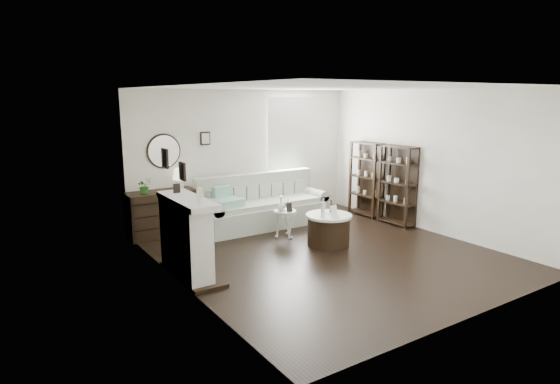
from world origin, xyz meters
TOP-DOWN VIEW (x-y plane):
  - room at (0.73, 2.70)m, footprint 5.50×5.50m
  - fireplace at (-2.32, 0.30)m, footprint 0.50×1.40m
  - shelf_unit_far at (2.33, 1.55)m, footprint 0.30×0.80m
  - shelf_unit_near at (2.33, 0.65)m, footprint 0.30×0.80m
  - sofa at (0.02, 2.08)m, footprint 2.64×0.91m
  - quilt at (-0.85, 1.95)m, footprint 0.61×0.53m
  - suitcase at (1.20, 1.79)m, footprint 0.63×0.23m
  - dresser at (-1.93, 2.47)m, footprint 1.27×0.54m
  - table_lamp at (-1.56, 2.47)m, footprint 0.28×0.28m
  - potted_plant at (-2.25, 2.42)m, footprint 0.31×0.29m
  - drum_table at (0.30, 0.31)m, footprint 0.80×0.80m
  - pedestal_table at (-0.08, 1.12)m, footprint 0.42×0.42m
  - eiffel_drum at (0.39, 0.37)m, footprint 0.14×0.14m
  - bottle_drum at (0.10, 0.23)m, footprint 0.07×0.07m
  - card_frame_drum at (0.24, 0.11)m, footprint 0.17×0.09m
  - eiffel_ped at (0.01, 1.15)m, footprint 0.13×0.13m
  - flask_ped at (-0.15, 1.14)m, footprint 0.15×0.15m
  - card_frame_ped at (-0.06, 1.01)m, footprint 0.12×0.06m

SIDE VIEW (x-z plane):
  - suitcase at x=1.20m, z-range 0.00..0.41m
  - drum_table at x=0.30m, z-range 0.00..0.56m
  - sofa at x=0.02m, z-range -0.17..0.85m
  - dresser at x=-1.93m, z-range 0.00..0.84m
  - pedestal_table at x=-0.08m, z-range 0.21..0.72m
  - fireplace at x=-2.32m, z-range -0.38..1.46m
  - card_frame_ped at x=-0.06m, z-range 0.51..0.67m
  - quilt at x=-0.85m, z-range 0.53..0.67m
  - eiffel_ped at x=0.01m, z-range 0.51..0.71m
  - flask_ped at x=-0.15m, z-range 0.51..0.79m
  - eiffel_drum at x=0.39m, z-range 0.56..0.75m
  - card_frame_drum at x=0.24m, z-range 0.56..0.76m
  - bottle_drum at x=0.10m, z-range 0.56..0.87m
  - shelf_unit_far at x=2.33m, z-range 0.00..1.60m
  - shelf_unit_near at x=2.33m, z-range 0.00..1.60m
  - potted_plant at x=-2.25m, z-range 0.84..1.13m
  - table_lamp at x=-1.56m, z-range 0.84..1.24m
  - room at x=0.73m, z-range -1.15..4.35m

